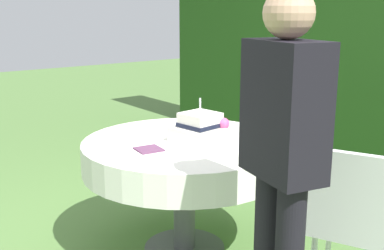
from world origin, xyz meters
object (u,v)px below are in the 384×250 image
serving_plate_near (130,142)px  cake_table (184,157)px  serving_plate_far (253,142)px  garden_chair (354,218)px  standing_person (282,158)px  napkin_stack (149,149)px  wedding_cake (201,129)px

serving_plate_near → cake_table: bearing=62.4°
cake_table → serving_plate_near: 0.35m
serving_plate_far → garden_chair: 0.79m
standing_person → cake_table: bearing=165.2°
serving_plate_far → napkin_stack: 0.63m
cake_table → wedding_cake: size_ratio=3.96×
wedding_cake → napkin_stack: (-0.04, -0.35, -0.07)m
serving_plate_near → garden_chair: 1.33m
napkin_stack → garden_chair: (1.02, 0.51, -0.20)m
standing_person → serving_plate_far: bearing=142.0°
cake_table → garden_chair: size_ratio=1.40×
serving_plate_near → serving_plate_far: (0.45, 0.59, 0.00)m
cake_table → standing_person: size_ratio=0.78×
cake_table → standing_person: bearing=-14.8°
serving_plate_near → garden_chair: garden_chair is taller
serving_plate_far → garden_chair: garden_chair is taller
cake_table → napkin_stack: napkin_stack is taller
garden_chair → standing_person: standing_person is taller
wedding_cake → garden_chair: size_ratio=0.35×
garden_chair → napkin_stack: bearing=-153.6°
serving_plate_far → standing_person: 0.93m
garden_chair → cake_table: bearing=-168.1°
serving_plate_near → napkin_stack: 0.19m
cake_table → serving_plate_far: size_ratio=8.70×
wedding_cake → garden_chair: bearing=9.0°
wedding_cake → serving_plate_near: size_ratio=2.66×
wedding_cake → standing_person: 1.00m
napkin_stack → standing_person: bearing=0.8°
cake_table → serving_plate_far: serving_plate_far is taller
serving_plate_far → garden_chair: size_ratio=0.16×
napkin_stack → standing_person: 1.00m
napkin_stack → standing_person: (0.98, 0.01, 0.19)m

